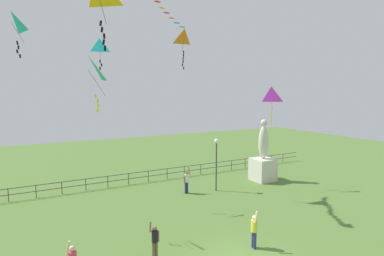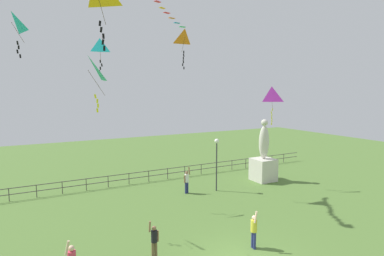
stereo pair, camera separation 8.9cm
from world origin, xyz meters
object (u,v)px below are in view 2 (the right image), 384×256
at_px(person_0, 254,229).
at_px(kite_4, 12,23).
at_px(kite_0, 185,38).
at_px(person_3, 154,239).
at_px(kite_1, 272,96).
at_px(kite_3, 100,48).
at_px(statue_monument, 263,162).
at_px(kite_6, 88,72).
at_px(lamppost, 217,153).
at_px(person_1, 187,180).

distance_m(person_0, kite_4, 15.81).
distance_m(kite_0, kite_4, 10.44).
height_order(person_3, kite_0, kite_0).
bearing_deg(person_0, kite_1, 44.10).
height_order(kite_1, kite_3, kite_3).
relative_size(statue_monument, person_0, 2.72).
height_order(statue_monument, kite_6, kite_6).
bearing_deg(kite_3, kite_0, -11.45).
height_order(lamppost, person_0, lamppost).
distance_m(statue_monument, kite_1, 5.85).
distance_m(kite_1, kite_3, 13.16).
height_order(lamppost, kite_4, kite_4).
xyz_separation_m(person_0, kite_3, (-4.93, 9.62, 9.37)).
bearing_deg(lamppost, kite_6, -156.11).
height_order(person_3, kite_1, kite_1).
bearing_deg(person_1, person_0, -96.13).
distance_m(kite_3, kite_6, 6.21).
xyz_separation_m(kite_3, kite_4, (-4.83, -2.23, 0.64)).
distance_m(person_3, kite_3, 12.51).
height_order(person_3, kite_3, kite_3).
distance_m(kite_0, kite_3, 5.73).
bearing_deg(lamppost, person_0, -111.13).
xyz_separation_m(person_3, kite_6, (-2.15, 2.56, 7.57)).
distance_m(person_1, kite_1, 9.30).
xyz_separation_m(person_0, person_3, (-4.56, 1.42, -0.07)).
bearing_deg(kite_3, lamppost, -8.64).
bearing_deg(statue_monument, kite_1, -113.36).
distance_m(person_3, kite_1, 15.04).
bearing_deg(kite_3, person_1, -6.79).
relative_size(statue_monument, lamppost, 1.30).
bearing_deg(kite_6, person_3, -49.94).
bearing_deg(kite_0, lamppost, -2.56).
xyz_separation_m(statue_monument, person_3, (-12.86, -7.46, -0.71)).
xyz_separation_m(kite_0, kite_3, (-5.55, 1.12, -0.88)).
height_order(kite_1, kite_4, kite_4).
bearing_deg(person_3, kite_1, 26.19).
xyz_separation_m(statue_monument, person_0, (-8.30, -8.88, -0.64)).
distance_m(lamppost, kite_6, 12.19).
height_order(kite_0, kite_3, kite_0).
bearing_deg(kite_1, person_3, -153.81).
distance_m(kite_3, kite_4, 5.36).
relative_size(statue_monument, kite_1, 1.77).
bearing_deg(kite_3, kite_6, -107.52).
bearing_deg(statue_monument, person_1, 179.63).
distance_m(person_0, person_3, 4.78).
xyz_separation_m(lamppost, kite_1, (4.43, -0.95, 4.28)).
height_order(statue_monument, person_3, statue_monument).
height_order(kite_4, kite_6, kite_4).
xyz_separation_m(statue_monument, kite_1, (-0.62, -1.44, 5.63)).
bearing_deg(lamppost, kite_1, -12.03).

